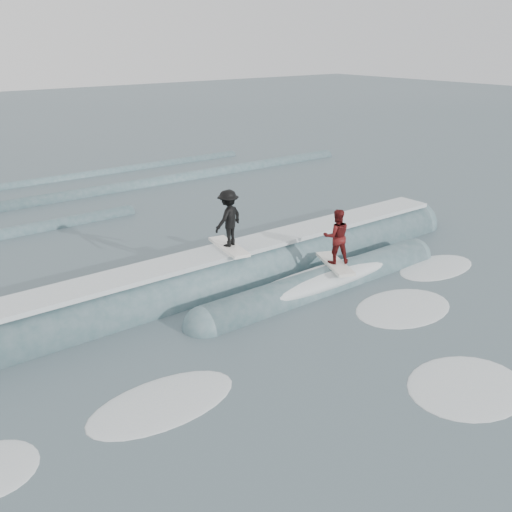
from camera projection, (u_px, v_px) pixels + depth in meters
ground at (347, 338)px, 15.09m from camera, size 160.00×160.00×0.00m
breaking_wave at (255, 279)px, 18.62m from camera, size 20.10×3.85×2.13m
surfer_black at (228, 220)px, 17.83m from camera, size 1.32×2.06×1.91m
surfer_red at (336, 239)px, 17.88m from camera, size 1.28×2.06×1.85m
whitewater at (396, 338)px, 15.07m from camera, size 17.72×6.74×0.10m
far_swells at (73, 200)px, 27.73m from camera, size 38.19×8.65×0.80m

